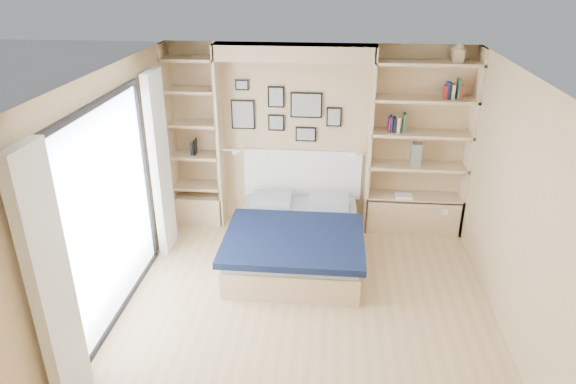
# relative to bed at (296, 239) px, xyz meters

# --- Properties ---
(ground) EXTENTS (4.50, 4.50, 0.00)m
(ground) POSITION_rel_bed_xyz_m (0.19, -1.18, -0.27)
(ground) COLOR tan
(ground) RESTS_ON ground
(room_shell) EXTENTS (4.50, 4.50, 4.50)m
(room_shell) POSITION_rel_bed_xyz_m (-0.20, 0.34, 0.81)
(room_shell) COLOR tan
(room_shell) RESTS_ON ground
(bed) EXTENTS (1.63, 2.07, 1.07)m
(bed) POSITION_rel_bed_xyz_m (0.00, 0.00, 0.00)
(bed) COLOR beige
(bed) RESTS_ON ground
(photo_gallery) EXTENTS (1.48, 0.02, 0.82)m
(photo_gallery) POSITION_rel_bed_xyz_m (-0.26, 1.05, 1.34)
(photo_gallery) COLOR black
(photo_gallery) RESTS_ON ground
(reading_lamps) EXTENTS (1.92, 0.12, 0.15)m
(reading_lamps) POSITION_rel_bed_xyz_m (-0.11, 0.82, 0.83)
(reading_lamps) COLOR silver
(reading_lamps) RESTS_ON ground
(shelf_decor) EXTENTS (3.48, 0.23, 2.03)m
(shelf_decor) POSITION_rel_bed_xyz_m (1.27, 0.89, 1.42)
(shelf_decor) COLOR #9D1946
(shelf_decor) RESTS_ON ground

